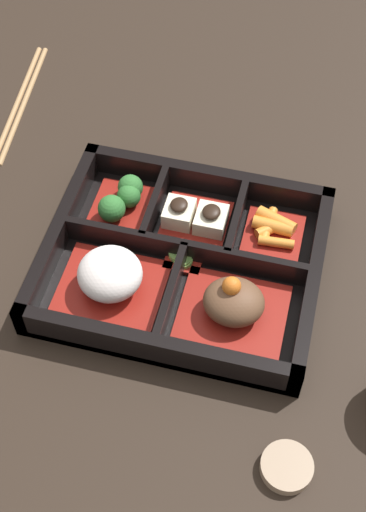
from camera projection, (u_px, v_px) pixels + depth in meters
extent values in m
plane|color=black|center=(183.00, 269.00, 0.79)|extent=(3.00, 3.00, 0.00)
cube|color=black|center=(183.00, 267.00, 0.79)|extent=(0.30, 0.25, 0.01)
cube|color=black|center=(207.00, 181.00, 0.84)|extent=(0.30, 0.01, 0.04)
cube|color=black|center=(155.00, 350.00, 0.71)|extent=(0.30, 0.01, 0.04)
cube|color=black|center=(312.00, 285.00, 0.75)|extent=(0.01, 0.25, 0.04)
cube|color=black|center=(61.00, 233.00, 0.79)|extent=(0.01, 0.25, 0.04)
cube|color=black|center=(185.00, 253.00, 0.78)|extent=(0.27, 0.01, 0.04)
cube|color=black|center=(236.00, 226.00, 0.80)|extent=(0.01, 0.10, 0.04)
cube|color=black|center=(155.00, 210.00, 0.81)|extent=(0.01, 0.10, 0.04)
cube|color=black|center=(171.00, 297.00, 0.74)|extent=(0.01, 0.12, 0.04)
cube|color=maroon|center=(233.00, 313.00, 0.74)|extent=(0.11, 0.09, 0.01)
ellipsoid|color=brown|center=(234.00, 302.00, 0.72)|extent=(0.06, 0.06, 0.04)
sphere|color=#D1661E|center=(232.00, 286.00, 0.71)|extent=(0.02, 0.02, 0.02)
cube|color=maroon|center=(112.00, 287.00, 0.76)|extent=(0.11, 0.09, 0.01)
ellipsoid|color=silver|center=(110.00, 274.00, 0.74)|extent=(0.07, 0.07, 0.05)
cube|color=maroon|center=(272.00, 239.00, 0.80)|extent=(0.07, 0.08, 0.01)
cylinder|color=orange|center=(276.00, 242.00, 0.79)|extent=(0.04, 0.01, 0.01)
cylinder|color=orange|center=(273.00, 226.00, 0.80)|extent=(0.05, 0.02, 0.01)
cylinder|color=orange|center=(276.00, 221.00, 0.80)|extent=(0.05, 0.03, 0.02)
cylinder|color=orange|center=(268.00, 225.00, 0.80)|extent=(0.01, 0.05, 0.01)
cylinder|color=orange|center=(270.00, 229.00, 0.80)|extent=(0.03, 0.03, 0.01)
cube|color=maroon|center=(194.00, 223.00, 0.81)|extent=(0.07, 0.08, 0.01)
cube|color=beige|center=(211.00, 220.00, 0.80)|extent=(0.03, 0.04, 0.02)
ellipsoid|color=black|center=(211.00, 212.00, 0.79)|extent=(0.02, 0.02, 0.01)
cube|color=beige|center=(179.00, 213.00, 0.80)|extent=(0.03, 0.04, 0.02)
ellipsoid|color=black|center=(179.00, 205.00, 0.79)|extent=(0.02, 0.02, 0.01)
cube|color=maroon|center=(120.00, 209.00, 0.82)|extent=(0.06, 0.08, 0.01)
sphere|color=#2D6B2D|center=(112.00, 209.00, 0.80)|extent=(0.03, 0.03, 0.03)
sphere|color=#2D6B2D|center=(129.00, 196.00, 0.81)|extent=(0.03, 0.03, 0.03)
sphere|color=#2D6B2D|center=(130.00, 187.00, 0.82)|extent=(0.03, 0.03, 0.03)
cube|color=maroon|center=(183.00, 258.00, 0.78)|extent=(0.04, 0.04, 0.01)
cylinder|color=#75A84C|center=(179.00, 254.00, 0.78)|extent=(0.02, 0.02, 0.01)
cylinder|color=#75A84C|center=(178.00, 253.00, 0.78)|extent=(0.02, 0.02, 0.01)
cylinder|color=#75A84C|center=(180.00, 259.00, 0.77)|extent=(0.02, 0.02, 0.01)
cylinder|color=#75A84C|center=(181.00, 257.00, 0.78)|extent=(0.02, 0.02, 0.00)
cylinder|color=#A87F51|center=(24.00, 102.00, 0.95)|extent=(0.03, 0.23, 0.01)
cylinder|color=#A87F51|center=(17.00, 101.00, 0.95)|extent=(0.03, 0.23, 0.01)
cylinder|color=gray|center=(287.00, 467.00, 0.65)|extent=(0.05, 0.05, 0.01)
cylinder|color=black|center=(287.00, 466.00, 0.65)|extent=(0.03, 0.03, 0.00)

